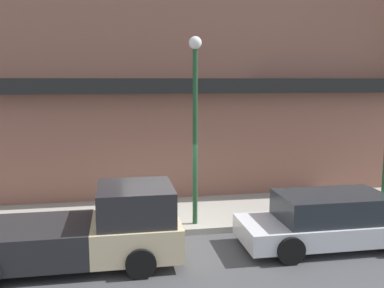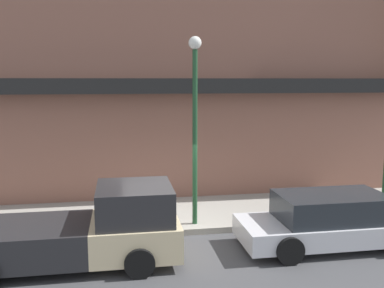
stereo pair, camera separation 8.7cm
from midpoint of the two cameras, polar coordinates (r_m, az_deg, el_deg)
ground_plane at (r=12.10m, az=-3.18°, el=-12.26°), size 80.00×80.00×0.00m
sidewalk at (r=13.63m, az=-4.04°, el=-9.44°), size 36.00×3.34×0.18m
building at (r=16.11m, az=-5.33°, el=9.15°), size 19.80×3.80×10.98m
pickup_truck at (r=10.52m, az=-14.30°, el=-11.16°), size 5.16×2.23×1.82m
parked_car at (r=11.82m, az=17.85°, el=-9.66°), size 4.78×2.02×1.39m
fire_hydrant at (r=13.97m, az=15.99°, el=-7.31°), size 0.22×0.22×0.76m
street_lamp at (r=11.93m, az=0.21°, el=4.76°), size 0.36×0.36×5.30m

